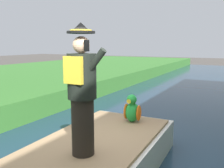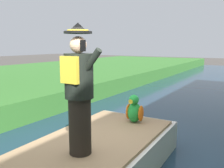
# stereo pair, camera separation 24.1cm
# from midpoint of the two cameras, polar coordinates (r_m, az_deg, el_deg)

# --- Properties ---
(boat) EXTENTS (1.93, 4.26, 0.61)m
(boat) POSITION_cam_midpoint_polar(r_m,az_deg,el_deg) (4.04, -4.99, -18.36)
(boat) COLOR silver
(boat) RESTS_ON canal_water
(person_pirate) EXTENTS (0.61, 0.42, 1.85)m
(person_pirate) POSITION_cam_midpoint_polar(r_m,az_deg,el_deg) (3.41, -5.67, -1.55)
(person_pirate) COLOR black
(person_pirate) RESTS_ON boat
(parrot_plush) EXTENTS (0.36, 0.35, 0.57)m
(parrot_plush) POSITION_cam_midpoint_polar(r_m,az_deg,el_deg) (4.98, 6.66, -6.14)
(parrot_plush) COLOR green
(parrot_plush) RESTS_ON boat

